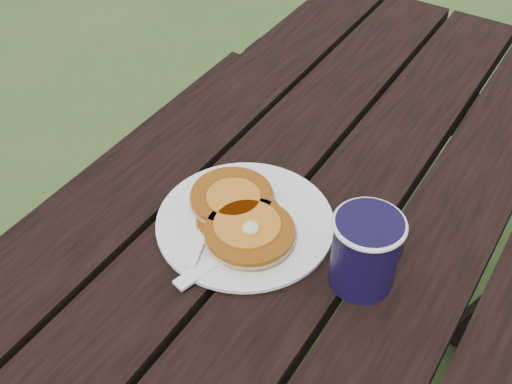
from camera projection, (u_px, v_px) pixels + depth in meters
The scene contains 5 objects.
plate at pixel (245, 223), 0.94m from camera, with size 0.25×0.25×0.01m, color white.
pancake_stack at pixel (241, 216), 0.93m from camera, with size 0.19×0.17×0.04m.
knife at pixel (228, 252), 0.89m from camera, with size 0.02×0.18×0.01m, color white.
fork at pixel (201, 238), 0.91m from camera, with size 0.03×0.16×0.01m, color white, non-canonical shape.
coffee_cup at pixel (365, 249), 0.83m from camera, with size 0.10×0.10×0.11m.
Camera 1 is at (0.26, -0.46, 1.44)m, focal length 45.00 mm.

